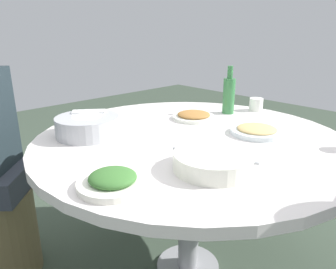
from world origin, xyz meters
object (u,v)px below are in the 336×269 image
object	(u,v)px
tea_cup_near	(256,104)
dish_tofu_braise	(194,116)
round_dining_table	(190,151)
soup_bowl	(213,162)
rice_bowl	(88,126)
dish_noodles	(257,130)
green_bottle	(229,95)
dish_greens	(113,181)

from	to	relation	value
tea_cup_near	dish_tofu_braise	bearing A→B (deg)	-18.21
round_dining_table	dish_tofu_braise	xyz separation A→B (m)	(-0.23, -0.19, 0.09)
round_dining_table	soup_bowl	distance (m)	0.37
soup_bowl	tea_cup_near	world-z (taller)	tea_cup_near
rice_bowl	dish_noodles	distance (m)	0.77
rice_bowl	green_bottle	xyz separation A→B (m)	(-0.79, 0.20, 0.06)
round_dining_table	soup_bowl	bearing A→B (deg)	54.78
round_dining_table	dish_greens	world-z (taller)	dish_greens
dish_greens	round_dining_table	bearing A→B (deg)	-163.28
round_dining_table	soup_bowl	size ratio (longest dim) A/B	4.75
dish_noodles	tea_cup_near	xyz separation A→B (m)	(-0.38, -0.24, 0.02)
rice_bowl	dish_greens	xyz separation A→B (m)	(0.20, 0.49, -0.03)
dish_tofu_braise	dish_greens	bearing A→B (deg)	24.54
green_bottle	dish_tofu_braise	bearing A→B (deg)	-13.03
dish_noodles	dish_greens	xyz separation A→B (m)	(0.78, -0.03, 0.00)
dish_greens	green_bottle	xyz separation A→B (m)	(-0.99, -0.29, 0.09)
dish_greens	tea_cup_near	xyz separation A→B (m)	(-1.16, -0.21, 0.02)
green_bottle	tea_cup_near	size ratio (longest dim) A/B	3.42
soup_bowl	dish_noodles	distance (m)	0.46
round_dining_table	dish_tofu_braise	distance (m)	0.31
soup_bowl	dish_noodles	bearing A→B (deg)	-166.69
dish_noodles	green_bottle	world-z (taller)	green_bottle
dish_noodles	soup_bowl	bearing A→B (deg)	13.31
dish_noodles	dish_greens	world-z (taller)	dish_greens
round_dining_table	tea_cup_near	world-z (taller)	tea_cup_near
dish_greens	rice_bowl	bearing A→B (deg)	-112.51
green_bottle	tea_cup_near	xyz separation A→B (m)	(-0.17, 0.08, -0.07)
dish_tofu_braise	tea_cup_near	bearing A→B (deg)	161.79
dish_tofu_braise	dish_noodles	bearing A→B (deg)	92.61
dish_noodles	dish_tofu_braise	bearing A→B (deg)	-87.39
dish_noodles	round_dining_table	bearing A→B (deg)	-37.40
round_dining_table	rice_bowl	distance (m)	0.48
soup_bowl	dish_noodles	world-z (taller)	soup_bowl
dish_greens	soup_bowl	bearing A→B (deg)	157.52
rice_bowl	tea_cup_near	size ratio (longest dim) A/B	3.63
rice_bowl	dish_tofu_braise	size ratio (longest dim) A/B	1.25
soup_bowl	dish_tofu_braise	distance (m)	0.65
dish_greens	dish_tofu_braise	bearing A→B (deg)	-155.46
dish_noodles	dish_greens	size ratio (longest dim) A/B	1.07
round_dining_table	dish_noodles	world-z (taller)	dish_noodles
rice_bowl	dish_noodles	xyz separation A→B (m)	(-0.57, 0.52, -0.03)
soup_bowl	dish_tofu_braise	bearing A→B (deg)	-132.14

